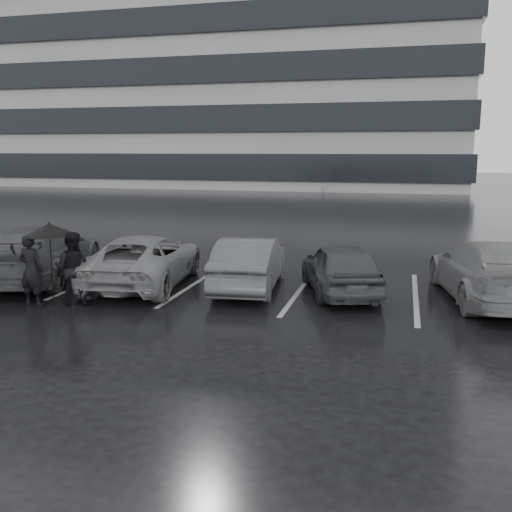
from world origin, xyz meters
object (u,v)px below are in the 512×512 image
at_px(car_west_a, 250,263).
at_px(pedestrian_left, 31,270).
at_px(car_west_c, 41,253).
at_px(pedestrian_right, 72,268).
at_px(car_east, 490,271).
at_px(car_main, 341,268).
at_px(car_west_b, 144,260).

distance_m(car_west_a, pedestrian_left, 5.13).
distance_m(car_west_c, pedestrian_right, 2.97).
height_order(car_west_a, car_east, car_east).
xyz_separation_m(car_main, pedestrian_right, (-5.75, -2.55, 0.20)).
height_order(car_west_c, pedestrian_right, pedestrian_right).
distance_m(car_west_a, pedestrian_right, 4.25).
bearing_deg(car_main, pedestrian_left, 5.28).
xyz_separation_m(car_west_b, pedestrian_right, (-0.73, -2.14, 0.18)).
relative_size(car_west_c, pedestrian_right, 3.05).
bearing_deg(car_west_a, pedestrian_right, 28.92).
relative_size(car_west_b, car_west_c, 0.93).
relative_size(car_west_a, car_west_c, 0.78).
height_order(car_west_b, car_east, car_east).
distance_m(car_main, car_east, 3.43).
xyz_separation_m(car_main, car_east, (3.43, 0.18, 0.07)).
bearing_deg(car_west_c, car_east, 169.08).
distance_m(car_west_b, pedestrian_left, 2.92).
bearing_deg(car_west_a, car_east, 176.80).
xyz_separation_m(car_west_b, car_west_c, (-2.93, -0.15, 0.08)).
bearing_deg(car_west_c, car_west_a, 169.88).
bearing_deg(car_east, car_west_c, -5.46).
xyz_separation_m(car_main, car_west_a, (-2.27, -0.11, 0.02)).
bearing_deg(car_west_a, car_west_b, 0.05).
height_order(car_west_b, car_west_c, car_west_c).
bearing_deg(car_west_c, pedestrian_left, 105.96).
relative_size(car_main, car_west_b, 0.79).
height_order(car_west_a, car_west_b, car_west_b).
bearing_deg(car_west_b, pedestrian_right, 63.99).
bearing_deg(car_main, car_west_c, -14.22).
height_order(car_main, car_west_b, car_west_b).
distance_m(car_main, car_west_c, 7.98).
xyz_separation_m(car_west_b, pedestrian_left, (-1.57, -2.46, 0.16)).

